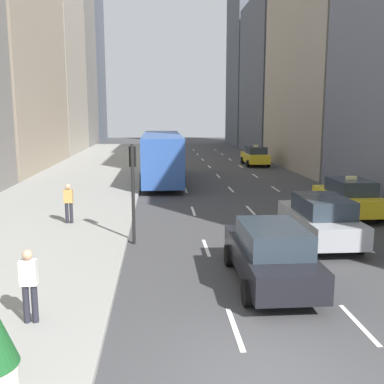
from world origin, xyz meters
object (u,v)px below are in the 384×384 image
sedan_silver_behind (270,253)px  traffic_light_pole (133,178)px  pedestrian_near_curb (29,282)px  city_bus (162,156)px  sedan_black_near (320,219)px  pedestrian_far_walking (69,201)px  taxi_lead (255,156)px  taxi_second (348,197)px

sedan_silver_behind → traffic_light_pole: (-3.95, 4.22, 1.54)m
pedestrian_near_curb → city_bus: bearing=81.9°
sedan_black_near → pedestrian_far_walking: bearing=162.6°
taxi_lead → sedan_silver_behind: 28.52m
sedan_silver_behind → pedestrian_near_curb: size_ratio=2.89×
sedan_silver_behind → taxi_lead: bearing=78.7°
taxi_lead → sedan_black_near: size_ratio=0.92×
pedestrian_far_walking → traffic_light_pole: (2.82, -2.64, 1.34)m
traffic_light_pole → city_bus: bearing=85.6°
taxi_lead → traffic_light_pole: bearing=-111.9°
taxi_second → pedestrian_near_curb: (-11.45, -10.14, 0.19)m
pedestrian_far_walking → sedan_silver_behind: bearing=-45.4°
sedan_black_near → traffic_light_pole: (-6.75, 0.37, 1.53)m
taxi_second → sedan_silver_behind: bearing=-125.3°
taxi_lead → pedestrian_near_curb: size_ratio=2.67×
sedan_black_near → traffic_light_pole: bearing=176.9°
sedan_black_near → traffic_light_pole: traffic_light_pole is taller
sedan_black_near → city_bus: city_bus is taller
sedan_black_near → sedan_silver_behind: bearing=-126.0°
taxi_lead → sedan_silver_behind: taxi_lead is taller
traffic_light_pole → pedestrian_near_curb: bearing=-106.4°
city_bus → pedestrian_near_curb: size_ratio=7.04×
city_bus → traffic_light_pole: bearing=-94.4°
taxi_lead → pedestrian_near_curb: (-11.45, -30.18, 0.19)m
taxi_second → sedan_black_near: size_ratio=0.92×
pedestrian_far_walking → taxi_second: bearing=4.9°
taxi_lead → pedestrian_far_walking: 24.46m
sedan_black_near → traffic_light_pole: size_ratio=1.33×
taxi_lead → taxi_second: size_ratio=1.00×
pedestrian_near_curb → pedestrian_far_walking: (-0.92, 9.08, 0.00)m
taxi_lead → pedestrian_near_curb: bearing=-110.8°
taxi_lead → traffic_light_pole: 25.64m
sedan_silver_behind → traffic_light_pole: traffic_light_pole is taller
taxi_second → sedan_black_near: 4.94m
pedestrian_near_curb → taxi_lead: bearing=69.2°
traffic_light_pole → sedan_black_near: bearing=-3.1°
taxi_lead → pedestrian_far_walking: (-12.37, -21.11, 0.19)m
city_bus → pedestrian_far_walking: 12.91m
taxi_lead → city_bus: 12.23m
city_bus → pedestrian_near_curb: (-3.03, -21.35, -0.72)m
taxi_lead → sedan_silver_behind: bearing=-101.3°
pedestrian_near_curb → traffic_light_pole: size_ratio=0.46×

